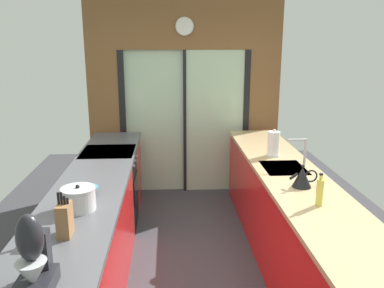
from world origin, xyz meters
The scene contains 13 objects.
ground_plane centered at (0.00, 0.60, -0.01)m, with size 5.04×7.60×0.02m, color #38383D.
back_wall_unit centered at (0.00, 2.40, 1.52)m, with size 2.64×0.12×2.70m.
left_counter_run centered at (-0.91, 0.13, 0.47)m, with size 0.62×3.80×0.92m.
right_counter_run centered at (0.91, 0.30, 0.46)m, with size 0.62×3.80×0.92m.
sink_faucet centered at (1.06, 0.55, 1.11)m, with size 0.19×0.02×0.29m.
oven_range centered at (-0.91, 1.25, 0.46)m, with size 0.60×0.60×0.92m.
mixing_bowl centered at (-0.89, -0.03, 0.95)m, with size 0.18×0.18×0.06m.
knife_block centered at (-0.89, -0.74, 1.03)m, with size 0.08×0.14×0.29m.
stand_mixer centered at (-0.89, -1.32, 1.08)m, with size 0.17×0.27×0.42m.
stock_pot centered at (-0.89, -0.34, 1.01)m, with size 0.25×0.25×0.20m.
kettle centered at (0.89, 0.02, 1.01)m, with size 0.25×0.16×0.20m.
soap_bottle centered at (0.89, -0.37, 1.03)m, with size 0.05×0.05×0.26m.
paper_towel_roll centered at (0.89, 0.96, 1.05)m, with size 0.15×0.15×0.29m.
Camera 1 is at (-0.23, -3.08, 2.12)m, focal length 37.22 mm.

